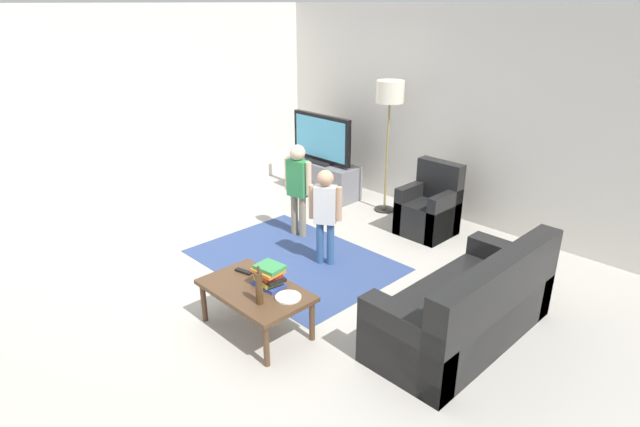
# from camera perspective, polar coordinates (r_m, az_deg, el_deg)

# --- Properties ---
(ground) EXTENTS (7.80, 7.80, 0.00)m
(ground) POSITION_cam_1_polar(r_m,az_deg,el_deg) (5.41, -4.60, -8.08)
(ground) COLOR #B2ADA3
(wall_back) EXTENTS (6.00, 0.12, 2.70)m
(wall_back) POSITION_cam_1_polar(r_m,az_deg,el_deg) (7.10, 14.23, 10.40)
(wall_back) COLOR silver
(wall_back) RESTS_ON ground
(wall_left) EXTENTS (0.12, 6.00, 2.70)m
(wall_left) POSITION_cam_1_polar(r_m,az_deg,el_deg) (7.38, -20.33, 10.14)
(wall_left) COLOR silver
(wall_left) RESTS_ON ground
(area_rug) EXTENTS (2.20, 1.60, 0.01)m
(area_rug) POSITION_cam_1_polar(r_m,az_deg,el_deg) (5.94, -2.85, -5.07)
(area_rug) COLOR #33477A
(area_rug) RESTS_ON ground
(tv_stand) EXTENTS (1.20, 0.44, 0.50)m
(tv_stand) POSITION_cam_1_polar(r_m,az_deg,el_deg) (7.87, 0.26, 3.85)
(tv_stand) COLOR slate
(tv_stand) RESTS_ON ground
(tv) EXTENTS (1.10, 0.28, 0.71)m
(tv) POSITION_cam_1_polar(r_m,az_deg,el_deg) (7.69, 0.16, 8.09)
(tv) COLOR black
(tv) RESTS_ON tv_stand
(couch) EXTENTS (0.80, 1.80, 0.86)m
(couch) POSITION_cam_1_polar(r_m,az_deg,el_deg) (4.67, 16.12, -10.18)
(couch) COLOR black
(couch) RESTS_ON ground
(armchair) EXTENTS (0.60, 0.60, 0.90)m
(armchair) POSITION_cam_1_polar(r_m,az_deg,el_deg) (6.65, 11.93, 0.33)
(armchair) COLOR black
(armchair) RESTS_ON ground
(floor_lamp) EXTENTS (0.36, 0.36, 1.78)m
(floor_lamp) POSITION_cam_1_polar(r_m,az_deg,el_deg) (6.96, 7.62, 12.27)
(floor_lamp) COLOR #262626
(floor_lamp) RESTS_ON ground
(child_near_tv) EXTENTS (0.38, 0.19, 1.16)m
(child_near_tv) POSITION_cam_1_polar(r_m,az_deg,el_deg) (6.30, -2.42, 3.45)
(child_near_tv) COLOR gray
(child_near_tv) RESTS_ON ground
(child_center) EXTENTS (0.32, 0.23, 1.09)m
(child_center) POSITION_cam_1_polar(r_m,az_deg,el_deg) (5.60, 0.58, 0.52)
(child_center) COLOR #33598C
(child_center) RESTS_ON ground
(coffee_table) EXTENTS (1.00, 0.60, 0.42)m
(coffee_table) POSITION_cam_1_polar(r_m,az_deg,el_deg) (4.61, -7.07, -8.63)
(coffee_table) COLOR #513823
(coffee_table) RESTS_ON ground
(book_stack) EXTENTS (0.30, 0.23, 0.20)m
(book_stack) POSITION_cam_1_polar(r_m,az_deg,el_deg) (4.56, -5.63, -6.75)
(book_stack) COLOR #334CA5
(book_stack) RESTS_ON coffee_table
(bottle) EXTENTS (0.06, 0.06, 0.34)m
(bottle) POSITION_cam_1_polar(r_m,az_deg,el_deg) (4.30, -6.66, -8.06)
(bottle) COLOR #4C3319
(bottle) RESTS_ON coffee_table
(tv_remote) EXTENTS (0.18, 0.09, 0.02)m
(tv_remote) POSITION_cam_1_polar(r_m,az_deg,el_deg) (4.85, -8.35, -6.28)
(tv_remote) COLOR black
(tv_remote) RESTS_ON coffee_table
(plate) EXTENTS (0.22, 0.22, 0.02)m
(plate) POSITION_cam_1_polar(r_m,az_deg,el_deg) (4.42, -3.49, -9.10)
(plate) COLOR white
(plate) RESTS_ON coffee_table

